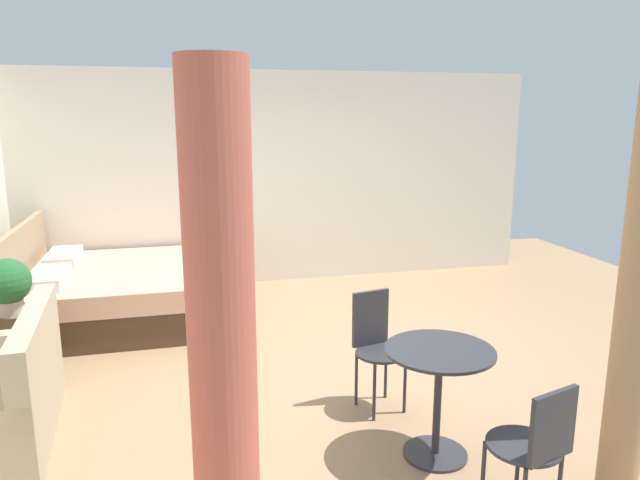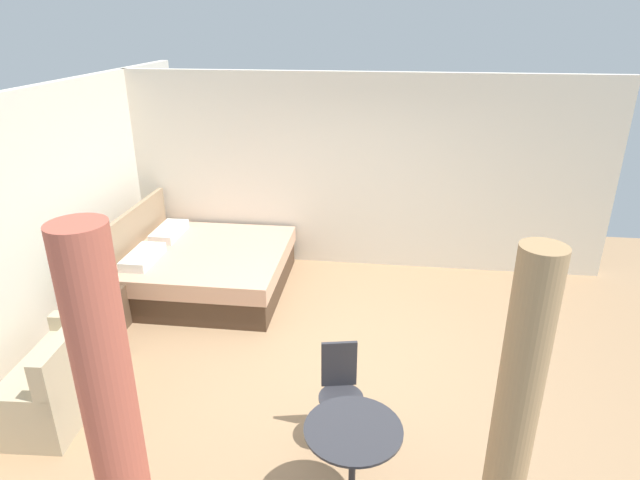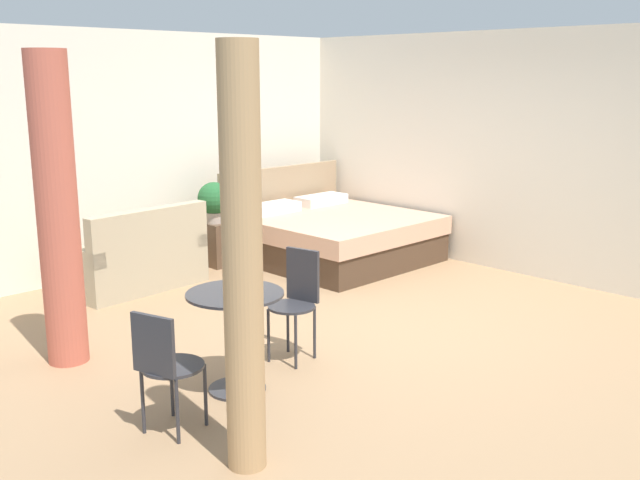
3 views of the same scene
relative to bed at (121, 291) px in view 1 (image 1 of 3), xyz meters
The scene contains 12 objects.
ground_plane 2.51m from the bed, 126.57° to the right, with size 8.21×9.70×0.02m, color #9E7A56.
wall_right 2.52m from the bed, 60.73° to the right, with size 0.12×6.70×2.72m, color silver.
bed is the anchor object (origin of this frame).
couch 2.43m from the bed, 166.51° to the left, with size 1.46×0.82×0.89m.
nightstand 1.34m from the bed, 145.17° to the left, with size 0.45×0.36×0.52m.
potted_plant 1.51m from the bed, 147.18° to the left, with size 0.39×0.39×0.48m.
vase 1.29m from the bed, 141.77° to the left, with size 0.11×0.11×0.21m.
balcony_table 3.91m from the bed, 145.69° to the right, with size 0.70×0.70×0.74m.
cafe_chair_near_window 4.64m from the bed, 148.60° to the right, with size 0.50×0.50×0.82m.
cafe_chair_near_couch 3.22m from the bed, 140.54° to the right, with size 0.45×0.45×0.88m.
curtain_left 5.00m from the bed, 141.34° to the right, with size 0.23×0.23×2.43m.
curtain_right 4.03m from the bed, 168.01° to the right, with size 0.31×0.31×2.43m.
Camera 1 is at (-4.89, 1.35, 2.19)m, focal length 32.77 mm.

